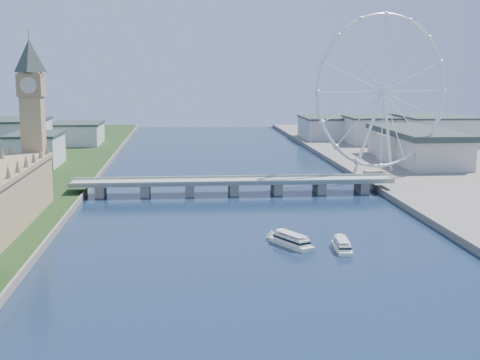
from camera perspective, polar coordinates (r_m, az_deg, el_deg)
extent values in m
cube|color=tan|center=(441.14, -17.20, 3.59)|extent=(13.00, 13.00, 80.00)
cube|color=#937A59|center=(439.30, -17.41, 7.74)|extent=(15.00, 15.00, 14.00)
pyramid|color=#2D3833|center=(439.59, -17.59, 11.39)|extent=(20.02, 20.02, 20.00)
cube|color=gray|center=(458.64, -0.57, -0.14)|extent=(220.00, 22.00, 2.00)
cube|color=gray|center=(461.58, -11.78, -0.87)|extent=(6.00, 20.00, 7.50)
cube|color=gray|center=(458.91, -8.06, -0.82)|extent=(6.00, 20.00, 7.50)
cube|color=gray|center=(458.20, -4.31, -0.77)|extent=(6.00, 20.00, 7.50)
cube|color=gray|center=(459.45, -0.57, -0.72)|extent=(6.00, 20.00, 7.50)
cube|color=gray|center=(462.64, 3.14, -0.66)|extent=(6.00, 20.00, 7.50)
cube|color=gray|center=(467.74, 6.78, -0.60)|extent=(6.00, 20.00, 7.50)
cube|color=gray|center=(474.69, 10.33, -0.55)|extent=(6.00, 20.00, 7.50)
torus|color=silver|center=(529.24, 12.13, 7.41)|extent=(113.60, 39.12, 118.60)
cylinder|color=silver|center=(529.24, 12.13, 7.41)|extent=(7.25, 6.61, 6.00)
cube|color=gray|center=(543.67, 11.29, 0.70)|extent=(14.00, 10.00, 2.00)
cube|color=beige|center=(598.44, -17.03, 2.41)|extent=(40.00, 60.00, 26.00)
cube|color=beige|center=(694.32, -18.74, 3.49)|extent=(60.00, 80.00, 32.00)
cube|color=beige|center=(763.18, -13.65, 3.83)|extent=(50.00, 70.00, 22.00)
cube|color=beige|center=(764.72, 11.41, 4.14)|extent=(60.00, 60.00, 28.00)
cube|color=beige|center=(764.92, 16.16, 4.04)|extent=(70.00, 90.00, 30.00)
cube|color=beige|center=(812.93, 7.50, 4.41)|extent=(60.00, 80.00, 24.00)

